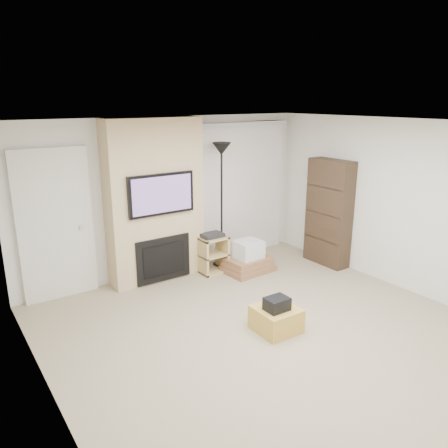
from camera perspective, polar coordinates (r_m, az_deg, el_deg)
floor at (r=5.42m, az=7.51°, el=-14.75°), size 5.00×5.50×0.00m
ceiling at (r=4.66m, az=8.65°, el=12.67°), size 5.00×5.50×0.00m
wall_back at (r=7.08m, az=-7.18°, el=3.64°), size 5.00×0.00×2.50m
wall_left at (r=3.78m, az=-21.51°, el=-8.75°), size 0.00×5.50×2.50m
wall_right at (r=6.79m, az=23.78°, el=1.84°), size 0.00×5.50×2.50m
hvac_vent at (r=5.52m, az=5.94°, el=13.25°), size 0.35×0.18×0.01m
ottoman at (r=5.53m, az=6.81°, el=-12.22°), size 0.51×0.51×0.30m
black_bag at (r=5.38m, az=6.92°, el=-10.32°), size 0.29×0.23×0.16m
fireplace_wall at (r=6.75m, az=-8.97°, el=2.83°), size 1.50×0.47×2.50m
entry_door at (r=6.49m, az=-21.14°, el=-0.28°), size 1.02×0.11×2.14m
vertical_blinds at (r=7.77m, az=2.19°, el=5.04°), size 1.98×0.10×2.37m
floor_lamp at (r=7.09m, az=-0.33°, el=7.03°), size 0.31×0.31×2.09m
av_stand at (r=7.16m, az=-1.55°, el=-3.63°), size 0.45×0.38×0.66m
box_stack at (r=7.23m, az=3.13°, el=-4.68°), size 0.81×0.63×0.52m
bookshelf at (r=7.59m, az=13.52°, el=1.44°), size 0.30×0.80×1.80m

